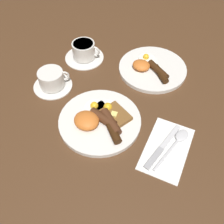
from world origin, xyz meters
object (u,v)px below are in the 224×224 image
Objects in this scene: breakfast_plate_near at (100,120)px; spoon at (179,139)px; breakfast_plate_far at (152,68)px; teacup_far at (84,52)px; knife at (161,148)px; teacup_near at (52,80)px.

breakfast_plate_near is 1.47× the size of spoon.
breakfast_plate_far is 1.44× the size of spoon.
breakfast_plate_near is 0.34m from teacup_far.
teacup_far reaches higher than breakfast_plate_far.
breakfast_plate_near reaches higher than breakfast_plate_far.
breakfast_plate_near is 1.41× the size of knife.
breakfast_plate_near is 1.71× the size of teacup_far.
teacup_near is at bearing -91.60° from teacup_far.
breakfast_plate_far is 0.33m from spoon.
teacup_near is 0.78× the size of spoon.
knife is at bearing 2.54° from breakfast_plate_near.
breakfast_plate_far reaches higher than knife.
breakfast_plate_near is at bearing 114.03° from spoon.
breakfast_plate_near is 1.89× the size of teacup_near.
teacup_far reaches higher than spoon.
breakfast_plate_far is at bearing 37.33° from knife.
spoon is at bearing -22.46° from knife.
spoon is (0.49, 0.01, -0.02)m from teacup_near.
teacup_far reaches higher than teacup_near.
spoon is at bearing 15.28° from breakfast_plate_near.
knife is at bearing -27.83° from teacup_far.
teacup_far is at bearing -164.80° from breakfast_plate_far.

